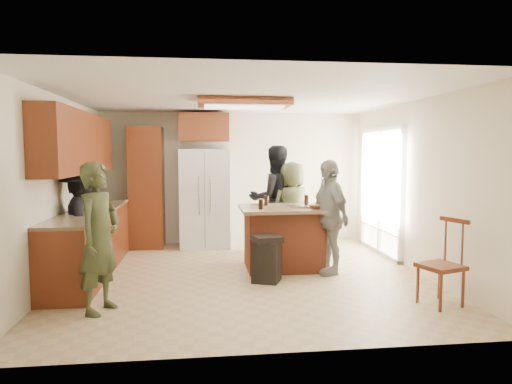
{
  "coord_description": "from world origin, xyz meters",
  "views": [
    {
      "loc": [
        -0.61,
        -6.28,
        1.75
      ],
      "look_at": [
        0.21,
        0.5,
        1.15
      ],
      "focal_mm": 32.0,
      "sensor_mm": 36.0,
      "label": 1
    }
  ],
  "objects": [
    {
      "name": "person_front_left",
      "position": [
        -1.71,
        -1.23,
        0.82
      ],
      "size": [
        0.63,
        0.72,
        1.64
      ],
      "primitive_type": "imported",
      "rotation": [
        0.0,
        0.0,
        1.18
      ],
      "color": "#3B4025",
      "rests_on": "ground"
    },
    {
      "name": "person_side_right",
      "position": [
        1.21,
        0.04,
        0.82
      ],
      "size": [
        0.69,
        1.05,
        1.64
      ],
      "primitive_type": "imported",
      "rotation": [
        0.0,
        0.0,
        -1.36
      ],
      "color": "gray",
      "rests_on": "ground"
    },
    {
      "name": "island_items",
      "position": [
        0.83,
        0.32,
        0.97
      ],
      "size": [
        0.99,
        0.71,
        0.15
      ],
      "color": "silver",
      "rests_on": "kitchen_island"
    },
    {
      "name": "back_wall_units",
      "position": [
        -1.33,
        2.2,
        1.38
      ],
      "size": [
        1.8,
        0.6,
        2.45
      ],
      "color": "maroon",
      "rests_on": "ground"
    },
    {
      "name": "spindle_chair",
      "position": [
        2.11,
        -1.47,
        0.45
      ],
      "size": [
        0.53,
        0.53,
        0.99
      ],
      "color": "maroon",
      "rests_on": "ground"
    },
    {
      "name": "refrigerator",
      "position": [
        -0.55,
        2.12,
        0.9
      ],
      "size": [
        0.9,
        0.76,
        1.8
      ],
      "color": "white",
      "rests_on": "ground"
    },
    {
      "name": "kitchen_island",
      "position": [
        0.61,
        0.4,
        0.47
      ],
      "size": [
        1.28,
        1.03,
        0.93
      ],
      "color": "brown",
      "rests_on": "ground"
    },
    {
      "name": "person_behind_left",
      "position": [
        0.65,
        1.43,
        0.93
      ],
      "size": [
        0.97,
        0.67,
        1.86
      ],
      "primitive_type": "imported",
      "rotation": [
        0.0,
        0.0,
        3.27
      ],
      "color": "black",
      "rests_on": "ground"
    },
    {
      "name": "left_cabinetry",
      "position": [
        -2.24,
        0.4,
        0.96
      ],
      "size": [
        0.64,
        3.0,
        2.3
      ],
      "color": "maroon",
      "rests_on": "ground"
    },
    {
      "name": "person_counter",
      "position": [
        -2.21,
        0.09,
        0.79
      ],
      "size": [
        0.79,
        1.12,
        1.58
      ],
      "primitive_type": "imported",
      "rotation": [
        0.0,
        0.0,
        1.92
      ],
      "color": "black",
      "rests_on": "ground"
    },
    {
      "name": "room_shell",
      "position": [
        4.37,
        1.64,
        0.87
      ],
      "size": [
        8.0,
        5.2,
        5.0
      ],
      "color": "tan",
      "rests_on": "ground"
    },
    {
      "name": "person_behind_right",
      "position": [
        0.91,
        1.25,
        0.79
      ],
      "size": [
        0.91,
        0.76,
        1.59
      ],
      "primitive_type": "imported",
      "rotation": [
        0.0,
        0.0,
        3.53
      ],
      "color": "#383F24",
      "rests_on": "ground"
    },
    {
      "name": "trash_bin",
      "position": [
        0.26,
        -0.3,
        0.32
      ],
      "size": [
        0.44,
        0.44,
        0.63
      ],
      "color": "black",
      "rests_on": "ground"
    }
  ]
}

